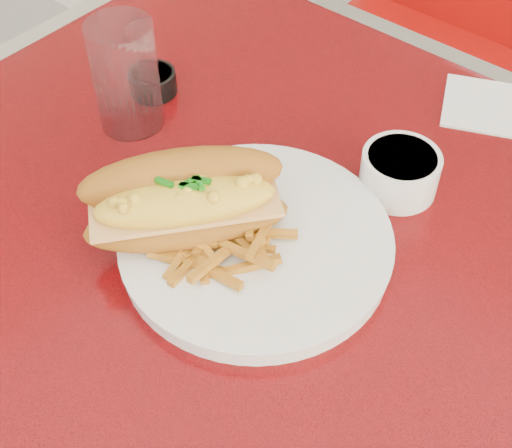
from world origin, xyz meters
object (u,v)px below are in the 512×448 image
Objects in this scene: water_tumbler at (126,76)px; gravy_ramekin at (400,171)px; sauce_cup_left at (153,81)px; mac_hoagie at (184,200)px; fork at (327,252)px; dinner_plate at (256,243)px; diner_table at (347,366)px.

gravy_ramekin is at bearing 19.22° from water_tumbler.
sauce_cup_left is 0.48× the size of water_tumbler.
gravy_ramekin is 0.34m from sauce_cup_left.
fork is at bearing -24.59° from mac_hoagie.
gravy_ramekin is at bearing 69.80° from dinner_plate.
diner_table is 0.19m from fork.
mac_hoagie reaches higher than fork.
water_tumbler is (-0.25, 0.06, 0.06)m from dinner_plate.
sauce_cup_left is (-0.21, 0.15, -0.04)m from mac_hoagie.
fork is at bearing -5.65° from water_tumbler.
dinner_plate and fork have the same top height.
fork is 0.32m from water_tumbler.
diner_table is 3.44× the size of dinner_plate.
diner_table is 0.43m from sauce_cup_left.
fork is at bearing -14.79° from sauce_cup_left.
dinner_plate is at bearing -13.92° from water_tumbler.
diner_table is at bearing -4.09° from water_tumbler.
sauce_cup_left is (-0.38, 0.08, 0.18)m from diner_table.
gravy_ramekin is at bearing 108.69° from diner_table.
dinner_plate is 0.07m from fork.
mac_hoagie is (-0.06, -0.03, 0.05)m from dinner_plate.
fork is at bearing -172.27° from diner_table.
mac_hoagie is 1.50× the size of fork.
water_tumbler reaches higher than sauce_cup_left.
water_tumbler is (-0.32, 0.03, 0.05)m from fork.
diner_table is 18.89× the size of sauce_cup_left.
water_tumbler is (0.02, -0.06, 0.05)m from sauce_cup_left.
fork is 2.28× the size of sauce_cup_left.
diner_table is at bearing -86.39° from fork.
gravy_ramekin reaches higher than dinner_plate.
mac_hoagie reaches higher than sauce_cup_left.
fork is 0.35m from sauce_cup_left.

